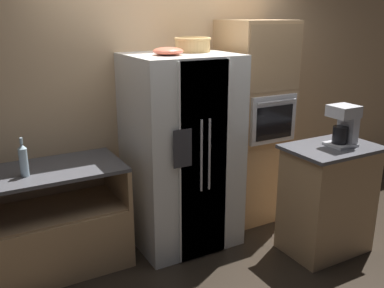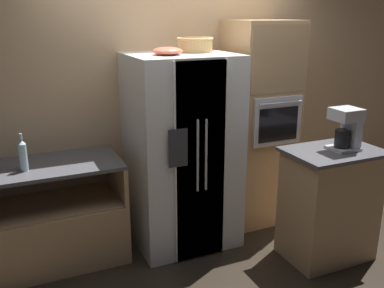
% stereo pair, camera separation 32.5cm
% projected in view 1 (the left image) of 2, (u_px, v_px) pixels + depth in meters
% --- Properties ---
extents(ground_plane, '(20.00, 20.00, 0.00)m').
position_uv_depth(ground_plane, '(197.00, 238.00, 4.11)').
color(ground_plane, black).
extents(wall_back, '(12.00, 0.06, 2.80)m').
position_uv_depth(wall_back, '(171.00, 86.00, 4.13)').
color(wall_back, tan).
rests_on(wall_back, ground_plane).
extents(counter_left, '(1.56, 0.65, 0.89)m').
position_uv_depth(counter_left, '(28.00, 239.00, 3.46)').
color(counter_left, tan).
rests_on(counter_left, ground_plane).
extents(refrigerator, '(0.91, 0.83, 1.74)m').
position_uv_depth(refrigerator, '(182.00, 152.00, 3.87)').
color(refrigerator, silver).
rests_on(refrigerator, ground_plane).
extents(wall_oven, '(0.63, 0.65, 2.01)m').
position_uv_depth(wall_oven, '(253.00, 123.00, 4.33)').
color(wall_oven, tan).
rests_on(wall_oven, ground_plane).
extents(island_counter, '(0.79, 0.55, 0.99)m').
position_uv_depth(island_counter, '(327.00, 199.00, 3.79)').
color(island_counter, tan).
rests_on(island_counter, ground_plane).
extents(wicker_basket, '(0.33, 0.33, 0.13)m').
position_uv_depth(wicker_basket, '(193.00, 44.00, 3.77)').
color(wicker_basket, tan).
rests_on(wicker_basket, refrigerator).
extents(fruit_bowl, '(0.25, 0.25, 0.07)m').
position_uv_depth(fruit_bowl, '(168.00, 51.00, 3.49)').
color(fruit_bowl, '#DB664C').
rests_on(fruit_bowl, refrigerator).
extents(bottle_tall, '(0.06, 0.06, 0.30)m').
position_uv_depth(bottle_tall, '(23.00, 160.00, 3.21)').
color(bottle_tall, silver).
rests_on(bottle_tall, counter_left).
extents(coffee_maker, '(0.22, 0.21, 0.35)m').
position_uv_depth(coffee_maker, '(344.00, 124.00, 3.62)').
color(coffee_maker, '#B2B2B7').
rests_on(coffee_maker, island_counter).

